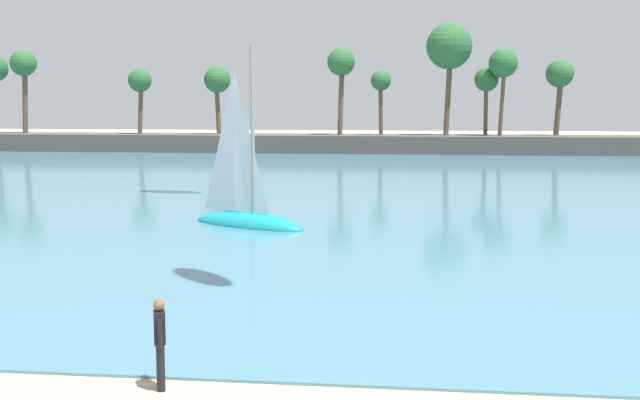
% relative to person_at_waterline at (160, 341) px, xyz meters
% --- Properties ---
extents(sea, '(220.00, 103.52, 0.06)m').
position_rel_person_at_waterline_xyz_m(sea, '(3.40, 52.19, -0.86)').
color(sea, teal).
rests_on(sea, ground).
extents(palm_headland, '(103.76, 6.16, 12.83)m').
position_rel_person_at_waterline_xyz_m(palm_headland, '(3.99, 64.07, 2.28)').
color(palm_headland, '#514C47').
rests_on(palm_headland, ground).
extents(person_at_waterline, '(0.30, 0.52, 1.67)m').
position_rel_person_at_waterline_xyz_m(person_at_waterline, '(0.00, 0.00, 0.00)').
color(person_at_waterline, black).
rests_on(person_at_waterline, ground).
extents(sailboat_near_shore, '(5.60, 3.94, 7.91)m').
position_rel_person_at_waterline_xyz_m(sailboat_near_shore, '(-2.24, 17.81, -0.12)').
color(sailboat_near_shore, teal).
rests_on(sailboat_near_shore, sea).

